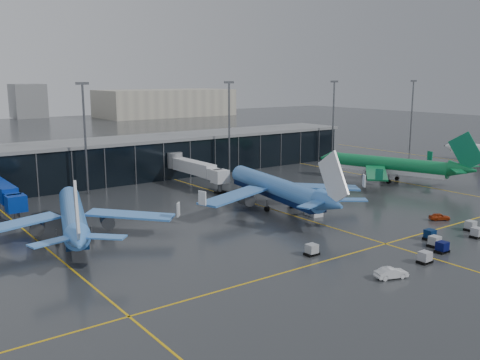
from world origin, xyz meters
TOP-DOWN VIEW (x-y plane):
  - ground at (0.00, 0.00)m, footprint 600.00×600.00m
  - terminal_pier at (0.00, 62.00)m, footprint 142.00×17.00m
  - jet_bridges at (-35.00, 42.99)m, footprint 94.00×27.50m
  - flood_masts at (5.00, 50.00)m, footprint 203.00×0.50m
  - distant_hangars at (49.94, 270.08)m, footprint 260.00×71.00m
  - taxi_lines at (10.00, 10.61)m, footprint 220.00×120.00m
  - airliner_arkefly at (-29.40, 18.70)m, footprint 45.52×48.80m
  - airliner_klm_near at (11.40, 14.58)m, footprint 45.79×50.14m
  - airliner_aer_lingus at (53.23, 19.61)m, footprint 48.75×52.26m
  - baggage_carts at (14.86, -19.72)m, footprint 34.11×13.82m
  - mobile_airstair at (13.31, 4.96)m, footprint 2.60×3.46m
  - service_van_red at (30.07, -11.59)m, footprint 4.06×3.41m
  - service_van_white at (-1.58, -25.15)m, footprint 4.82×2.97m

SIDE VIEW (x-z plane):
  - ground at x=0.00m, z-range 0.00..0.00m
  - taxi_lines at x=10.00m, z-range 0.00..0.02m
  - service_van_red at x=30.07m, z-range 0.00..1.31m
  - service_van_white at x=-1.58m, z-range 0.00..1.50m
  - baggage_carts at x=14.86m, z-range -0.09..1.61m
  - mobile_airstair at x=13.31m, z-range -0.95..2.49m
  - jet_bridges at x=-35.00m, z-range 0.95..8.15m
  - terminal_pier at x=0.00m, z-range 0.07..10.77m
  - airliner_arkefly at x=-29.40m, z-range 0.00..12.38m
  - airliner_aer_lingus at x=53.23m, z-range 0.00..13.25m
  - airliner_klm_near at x=11.40m, z-range 0.00..13.53m
  - distant_hangars at x=49.94m, z-range -2.21..19.79m
  - flood_masts at x=5.00m, z-range 1.06..26.56m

